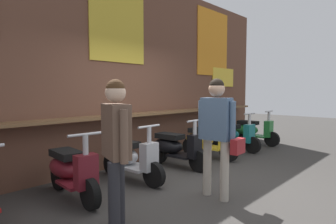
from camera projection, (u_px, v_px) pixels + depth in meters
ground_plane at (201, 187)px, 4.43m from camera, size 28.08×28.08×0.00m
market_stall_facade at (121, 70)px, 5.67m from camera, size 10.03×0.61×3.85m
scooter_maroon at (70, 170)px, 3.96m from camera, size 0.49×1.40×0.97m
scooter_silver at (128, 157)px, 4.72m from camera, size 0.47×1.40×0.97m
scooter_black at (174, 147)px, 5.57m from camera, size 0.48×1.40×0.97m
scooter_yellow at (206, 140)px, 6.33m from camera, size 0.47×1.40×0.97m
scooter_teal at (232, 135)px, 7.18m from camera, size 0.48×1.40×0.97m
scooter_green at (252, 130)px, 7.95m from camera, size 0.46×1.40×0.97m
shopper_with_handbag at (217, 126)px, 3.89m from camera, size 0.30×0.66×1.67m
shopper_browsing at (116, 140)px, 2.95m from camera, size 0.37×0.54×1.62m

